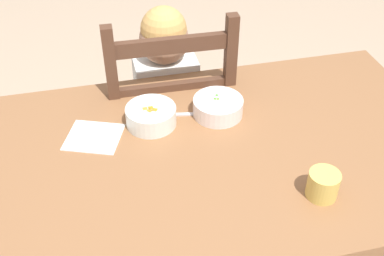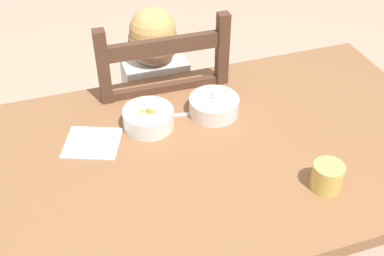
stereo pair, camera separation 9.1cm
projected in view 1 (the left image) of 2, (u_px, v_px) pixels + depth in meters
The scene contains 8 objects.
dining_table at pixel (194, 178), 1.38m from camera, with size 1.49×0.81×0.72m.
dining_chair at pixel (168, 129), 1.83m from camera, with size 0.43×0.43×0.96m.
child_figure at pixel (168, 93), 1.73m from camera, with size 0.32×0.31×0.93m.
bowl_of_peas at pixel (218, 106), 1.44m from camera, with size 0.15×0.15×0.05m.
bowl_of_carrots at pixel (151, 115), 1.40m from camera, with size 0.15×0.15×0.06m.
spoon at pixel (173, 114), 1.45m from camera, with size 0.14×0.04×0.01m.
drinking_cup at pixel (323, 185), 1.18m from camera, with size 0.08×0.08×0.07m, color #E0C35A.
paper_napkin at pixel (94, 137), 1.37m from camera, with size 0.15×0.14×0.00m, color white.
Camera 1 is at (-0.23, -0.96, 1.60)m, focal length 44.82 mm.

